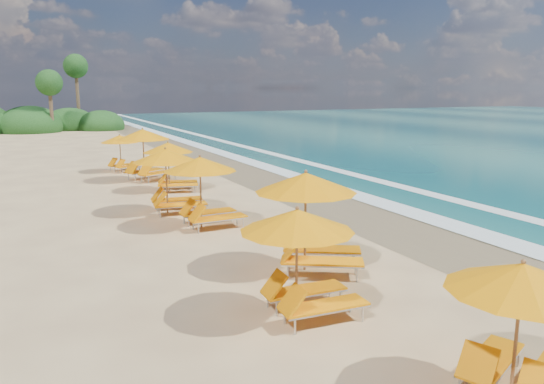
# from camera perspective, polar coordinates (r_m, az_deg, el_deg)

# --- Properties ---
(ground) EXTENTS (160.00, 160.00, 0.00)m
(ground) POSITION_cam_1_polar(r_m,az_deg,el_deg) (17.06, 0.00, -3.96)
(ground) COLOR #D3B97C
(ground) RESTS_ON ground
(wet_sand) EXTENTS (4.00, 160.00, 0.01)m
(wet_sand) POSITION_cam_1_polar(r_m,az_deg,el_deg) (19.08, 10.90, -2.51)
(wet_sand) COLOR olive
(wet_sand) RESTS_ON ground
(surf_foam) EXTENTS (4.00, 160.00, 0.01)m
(surf_foam) POSITION_cam_1_polar(r_m,az_deg,el_deg) (20.77, 16.92, -1.62)
(surf_foam) COLOR white
(surf_foam) RESTS_ON ground
(station_1) EXTENTS (2.80, 2.78, 2.14)m
(station_1) POSITION_cam_1_polar(r_m,az_deg,el_deg) (8.56, 25.35, -12.30)
(station_1) COLOR olive
(station_1) RESTS_ON ground
(station_2) EXTENTS (2.51, 2.34, 2.26)m
(station_2) POSITION_cam_1_polar(r_m,az_deg,el_deg) (10.33, 3.58, -6.83)
(station_2) COLOR olive
(station_2) RESTS_ON ground
(station_3) EXTENTS (3.40, 3.40, 2.53)m
(station_3) POSITION_cam_1_polar(r_m,az_deg,el_deg) (12.92, 4.50, -2.46)
(station_3) COLOR olive
(station_3) RESTS_ON ground
(station_4) EXTENTS (2.61, 2.42, 2.38)m
(station_4) POSITION_cam_1_polar(r_m,az_deg,el_deg) (17.12, -7.16, 0.59)
(station_4) COLOR olive
(station_4) RESTS_ON ground
(station_5) EXTENTS (2.78, 2.62, 2.40)m
(station_5) POSITION_cam_1_polar(r_m,az_deg,el_deg) (19.33, -10.82, 1.71)
(station_5) COLOR olive
(station_5) RESTS_ON ground
(station_6) EXTENTS (2.75, 2.67, 2.20)m
(station_6) POSITION_cam_1_polar(r_m,az_deg,el_deg) (23.41, -10.72, 3.08)
(station_6) COLOR olive
(station_6) RESTS_ON ground
(station_7) EXTENTS (3.43, 3.42, 2.60)m
(station_7) POSITION_cam_1_polar(r_m,az_deg,el_deg) (26.38, -13.40, 4.35)
(station_7) COLOR olive
(station_7) RESTS_ON ground
(station_8) EXTENTS (2.64, 2.59, 2.05)m
(station_8) POSITION_cam_1_polar(r_m,az_deg,el_deg) (29.61, -15.84, 4.34)
(station_8) COLOR olive
(station_8) RESTS_ON ground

